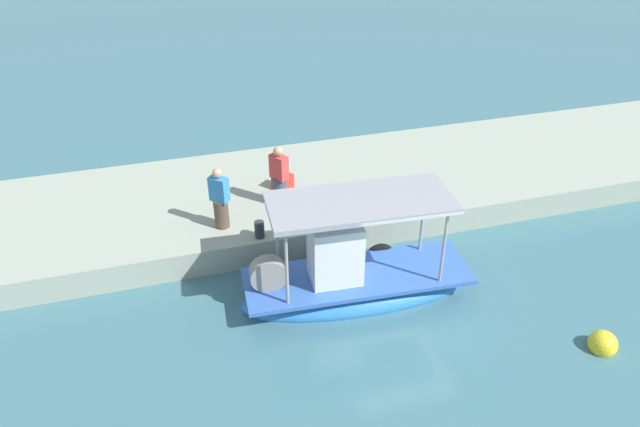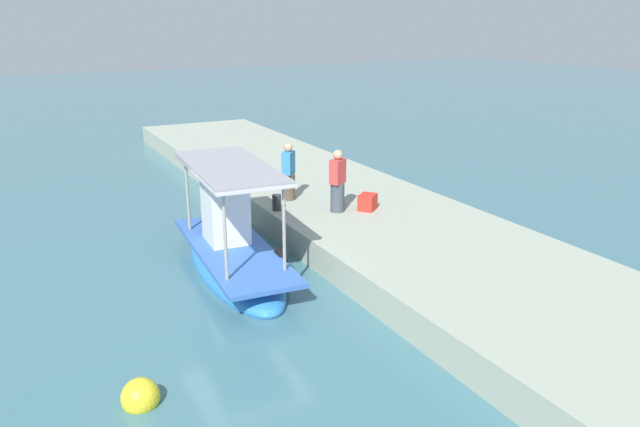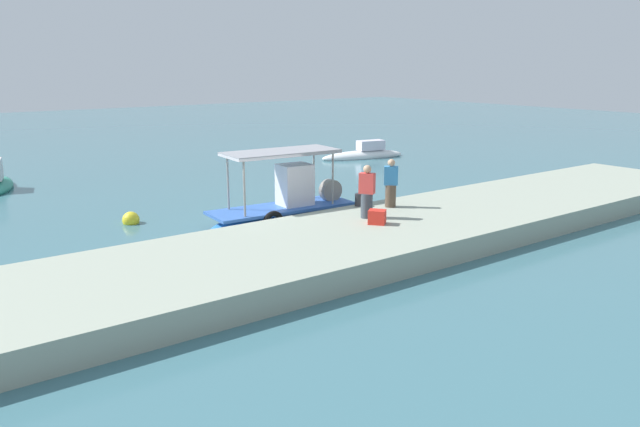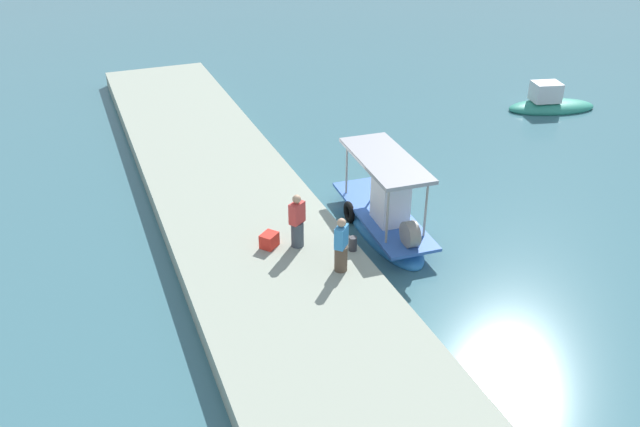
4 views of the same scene
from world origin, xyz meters
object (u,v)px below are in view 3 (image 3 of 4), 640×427
Objects in this scene: moored_boat_near at (364,155)px; marker_buoy at (131,220)px; mooring_bollard at (358,200)px; fisherman_by_crate at (391,185)px; cargo_crate at (377,217)px; main_fishing_boat at (285,209)px; fisherman_near_bollard at (367,194)px.

marker_buoy is at bearing -157.52° from moored_boat_near.
fisherman_by_crate is at bearing -42.46° from mooring_bollard.
cargo_crate is (-1.10, -2.18, -0.00)m from mooring_bollard.
mooring_bollard reaches higher than cargo_crate.
mooring_bollard is at bearing -47.52° from main_fishing_boat.
fisherman_by_crate is 3.24× the size of cargo_crate.
main_fishing_boat is 9.17× the size of marker_buoy.
main_fishing_boat is 15.64m from moored_boat_near.
mooring_bollard is at bearing -131.23° from moored_boat_near.
cargo_crate is (-1.89, -1.45, -0.52)m from fisherman_by_crate.
fisherman_by_crate is 0.30× the size of moored_boat_near.
fisherman_by_crate reaches higher than mooring_bollard.
mooring_bollard is (-0.80, 0.73, -0.52)m from fisherman_by_crate.
main_fishing_boat is at bearing -140.69° from moored_boat_near.
main_fishing_boat reaches higher than moored_boat_near.
fisherman_near_bollard is 2.81× the size of marker_buoy.
main_fishing_boat reaches higher than mooring_bollard.
main_fishing_boat is at bearing -35.20° from marker_buoy.
moored_boat_near is at bearing 50.71° from cargo_crate.
mooring_bollard is at bearing -39.20° from marker_buoy.
cargo_crate is (0.65, -4.09, 0.45)m from main_fishing_boat.
marker_buoy is (-4.38, 3.09, -0.35)m from main_fishing_boat.
marker_buoy is at bearing 140.41° from fisherman_by_crate.
fisherman_by_crate reaches higher than moored_boat_near.
main_fishing_boat is 10.83× the size of cargo_crate.
main_fishing_boat is 3.79m from fisherman_by_crate.
fisherman_by_crate is 9.08m from marker_buoy.
cargo_crate is at bearing -142.57° from fisherman_by_crate.
fisherman_near_bollard reaches higher than moored_boat_near.
fisherman_near_bollard is (0.91, -3.30, 0.99)m from main_fishing_boat.
moored_boat_near is (9.55, 12.54, -1.26)m from fisherman_by_crate.
fisherman_near_bollard is 1.77m from fisherman_by_crate.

